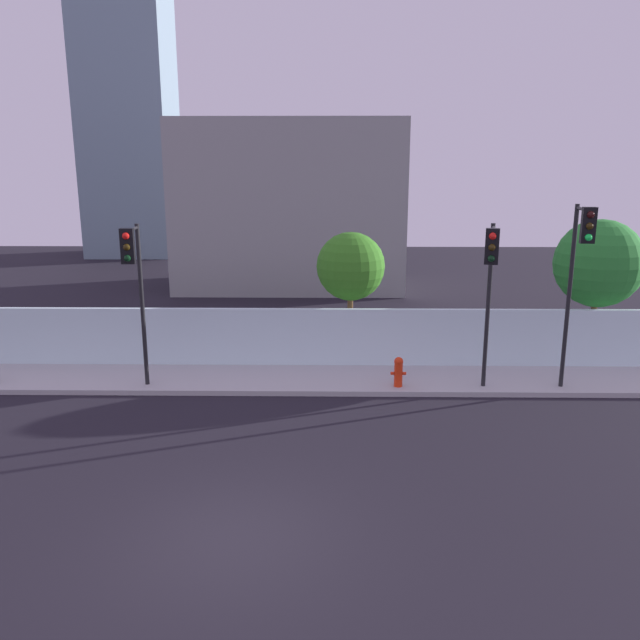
{
  "coord_description": "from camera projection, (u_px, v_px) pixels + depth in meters",
  "views": [
    {
      "loc": [
        1.65,
        -9.91,
        6.35
      ],
      "look_at": [
        1.42,
        6.5,
        2.33
      ],
      "focal_mm": 36.07,
      "sensor_mm": 36.0,
      "label": 1
    }
  ],
  "objects": [
    {
      "name": "ground_plane",
      "position": [
        233.0,
        538.0,
        11.16
      ],
      "size": [
        80.0,
        80.0,
        0.0
      ],
      "primitive_type": "plane",
      "color": "black"
    },
    {
      "name": "sidewalk",
      "position": [
        273.0,
        380.0,
        19.11
      ],
      "size": [
        36.0,
        2.4,
        0.15
      ],
      "primitive_type": "cube",
      "color": "#AFAFAF",
      "rests_on": "ground"
    },
    {
      "name": "perimeter_wall",
      "position": [
        276.0,
        337.0,
        20.13
      ],
      "size": [
        36.0,
        0.18,
        1.8
      ],
      "primitive_type": "cube",
      "color": "silver",
      "rests_on": "sidewalk"
    },
    {
      "name": "traffic_light_left",
      "position": [
        134.0,
        273.0,
        17.02
      ],
      "size": [
        0.36,
        1.55,
        4.6
      ],
      "color": "black",
      "rests_on": "sidewalk"
    },
    {
      "name": "traffic_light_center",
      "position": [
        490.0,
        273.0,
        16.82
      ],
      "size": [
        0.6,
        1.67,
        4.62
      ],
      "color": "black",
      "rests_on": "sidewalk"
    },
    {
      "name": "traffic_light_right",
      "position": [
        579.0,
        260.0,
        16.81
      ],
      "size": [
        0.4,
        1.53,
        5.14
      ],
      "color": "black",
      "rests_on": "sidewalk"
    },
    {
      "name": "fire_hydrant",
      "position": [
        398.0,
        371.0,
        18.22
      ],
      "size": [
        0.44,
        0.26,
        0.86
      ],
      "color": "red",
      "rests_on": "sidewalk"
    },
    {
      "name": "roadside_tree_leftmost",
      "position": [
        351.0,
        267.0,
        20.87
      ],
      "size": [
        2.23,
        2.23,
        4.19
      ],
      "color": "brown",
      "rests_on": "ground"
    },
    {
      "name": "roadside_tree_midleft",
      "position": [
        599.0,
        264.0,
        20.73
      ],
      "size": [
        2.84,
        2.84,
        4.61
      ],
      "color": "brown",
      "rests_on": "ground"
    },
    {
      "name": "low_building_distant",
      "position": [
        290.0,
        206.0,
        32.98
      ],
      "size": [
        11.4,
        6.0,
        8.42
      ],
      "primitive_type": "cube",
      "color": "gray",
      "rests_on": "ground"
    },
    {
      "name": "tower_on_skyline",
      "position": [
        126.0,
        74.0,
        42.9
      ],
      "size": [
        5.87,
        5.0,
        24.3
      ],
      "primitive_type": "cube",
      "color": "gray",
      "rests_on": "ground"
    }
  ]
}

